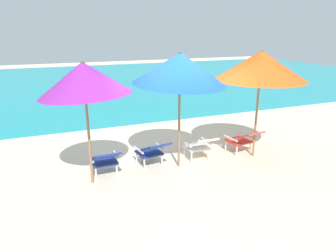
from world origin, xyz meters
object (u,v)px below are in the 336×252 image
(lounge_chair_near_left, at_px, (152,150))
(beach_umbrella_right, at_px, (261,66))
(lounge_chair_far_left, at_px, (105,159))
(beach_umbrella_left, at_px, (84,79))
(lounge_chair_far_right, at_px, (243,138))
(lounge_chair_near_right, at_px, (200,145))
(beach_umbrella_center, at_px, (180,68))

(lounge_chair_near_left, xyz_separation_m, beach_umbrella_right, (2.50, -0.31, 1.79))
(lounge_chair_far_left, bearing_deg, beach_umbrella_left, -153.04)
(lounge_chair_far_left, distance_m, lounge_chair_far_right, 3.39)
(lounge_chair_near_right, bearing_deg, lounge_chair_near_left, 175.45)
(beach_umbrella_left, bearing_deg, lounge_chair_far_right, 2.26)
(lounge_chair_far_left, distance_m, lounge_chair_near_right, 2.20)
(lounge_chair_near_left, bearing_deg, beach_umbrella_left, -169.49)
(lounge_chair_near_right, height_order, beach_umbrella_right, beach_umbrella_right)
(lounge_chair_near_left, relative_size, beach_umbrella_center, 0.34)
(lounge_chair_far_right, height_order, beach_umbrella_right, beach_umbrella_right)
(lounge_chair_near_left, xyz_separation_m, beach_umbrella_left, (-1.38, -0.26, 1.70))
(lounge_chair_far_left, bearing_deg, lounge_chair_near_left, 5.18)
(lounge_chair_near_left, height_order, lounge_chair_far_right, same)
(lounge_chair_near_left, relative_size, beach_umbrella_left, 0.38)
(lounge_chair_near_right, bearing_deg, beach_umbrella_right, -9.09)
(lounge_chair_near_right, distance_m, beach_umbrella_center, 1.89)
(lounge_chair_far_right, distance_m, beach_umbrella_left, 4.08)
(beach_umbrella_right, bearing_deg, lounge_chair_near_right, 170.91)
(lounge_chair_far_right, bearing_deg, lounge_chair_near_left, 177.32)
(lounge_chair_near_right, distance_m, lounge_chair_far_right, 1.20)
(lounge_chair_near_left, distance_m, beach_umbrella_right, 3.09)
(lounge_chair_near_right, xyz_separation_m, beach_umbrella_right, (1.37, -0.22, 1.79))
(beach_umbrella_center, bearing_deg, lounge_chair_far_left, 176.64)
(lounge_chair_near_left, relative_size, beach_umbrella_right, 0.36)
(lounge_chair_near_right, distance_m, beach_umbrella_left, 3.04)
(lounge_chair_far_left, bearing_deg, lounge_chair_far_right, -0.21)
(lounge_chair_far_left, relative_size, beach_umbrella_left, 0.36)
(beach_umbrella_center, bearing_deg, lounge_chair_far_right, 2.68)
(beach_umbrella_left, bearing_deg, beach_umbrella_center, 1.88)
(lounge_chair_far_right, xyz_separation_m, beach_umbrella_left, (-3.71, -0.15, 1.70))
(lounge_chair_far_right, relative_size, beach_umbrella_center, 0.34)
(beach_umbrella_right, bearing_deg, lounge_chair_far_left, 176.59)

